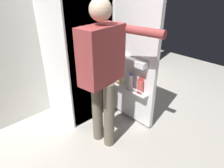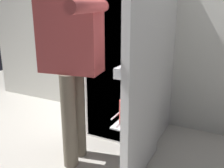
{
  "view_description": "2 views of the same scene",
  "coord_description": "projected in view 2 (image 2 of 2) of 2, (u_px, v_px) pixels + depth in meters",
  "views": [
    {
      "loc": [
        -1.34,
        -1.52,
        1.67
      ],
      "look_at": [
        0.04,
        -0.05,
        0.63
      ],
      "focal_mm": 31.44,
      "sensor_mm": 36.0,
      "label": 1
    },
    {
      "loc": [
        0.98,
        -1.79,
        1.3
      ],
      "look_at": [
        0.09,
        -0.03,
        0.68
      ],
      "focal_mm": 42.36,
      "sensor_mm": 36.0,
      "label": 2
    }
  ],
  "objects": [
    {
      "name": "ground_plane",
      "position": [
        104.0,
        156.0,
        2.34
      ],
      "size": [
        6.59,
        6.59,
        0.0
      ],
      "primitive_type": "plane",
      "color": "#B7B2A8"
    },
    {
      "name": "kitchen_wall",
      "position": [
        146.0,
        8.0,
        2.77
      ],
      "size": [
        4.4,
        0.1,
        2.48
      ],
      "primitive_type": "cube",
      "color": "silver",
      "rests_on": "ground_plane"
    },
    {
      "name": "refrigerator",
      "position": [
        132.0,
        55.0,
        2.51
      ],
      "size": [
        0.74,
        1.3,
        1.65
      ],
      "color": "white",
      "rests_on": "ground_plane"
    },
    {
      "name": "person",
      "position": [
        72.0,
        51.0,
        2.01
      ],
      "size": [
        0.62,
        0.73,
        1.57
      ],
      "color": "#665B4C",
      "rests_on": "ground_plane"
    }
  ]
}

